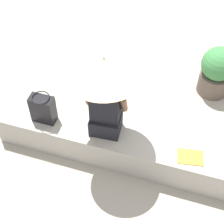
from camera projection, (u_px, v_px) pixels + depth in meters
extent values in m
plane|color=#9E9384|center=(118.00, 155.00, 4.32)|extent=(14.00, 14.00, 0.00)
cube|color=#A8A093|center=(118.00, 145.00, 4.17)|extent=(2.95, 0.48, 0.41)
cube|color=black|center=(106.00, 124.00, 3.98)|extent=(0.36, 0.31, 0.22)
cube|color=black|center=(105.00, 103.00, 3.72)|extent=(0.34, 0.23, 0.48)
sphere|color=brown|center=(105.00, 79.00, 3.47)|extent=(0.20, 0.20, 0.20)
cylinder|color=brown|center=(87.00, 98.00, 3.73)|extent=(0.09, 0.20, 0.32)
cylinder|color=brown|center=(124.00, 104.00, 3.67)|extent=(0.09, 0.20, 0.32)
cylinder|color=#B7B7BC|center=(105.00, 100.00, 3.62)|extent=(0.02, 0.02, 1.10)
cone|color=#DBBC7F|center=(104.00, 66.00, 3.28)|extent=(0.80, 0.80, 0.18)
sphere|color=#B7B7BC|center=(104.00, 57.00, 3.20)|extent=(0.03, 0.03, 0.03)
cube|color=black|center=(43.00, 109.00, 4.04)|extent=(0.28, 0.15, 0.36)
torus|color=black|center=(40.00, 97.00, 3.89)|extent=(0.21, 0.21, 0.01)
cube|color=gold|center=(190.00, 157.00, 3.80)|extent=(0.31, 0.25, 0.01)
cylinder|color=brown|center=(213.00, 83.00, 4.96)|extent=(0.43, 0.43, 0.31)
sphere|color=#3D7F42|center=(219.00, 64.00, 4.71)|extent=(0.47, 0.47, 0.47)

